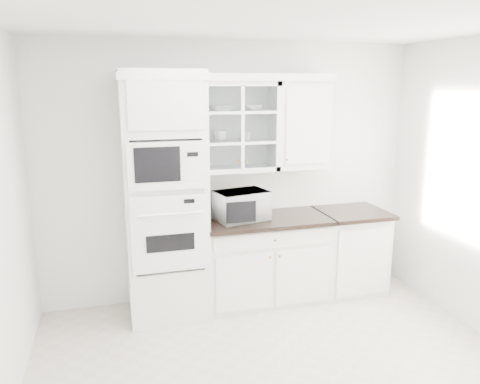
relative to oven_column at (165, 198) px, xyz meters
name	(u,v)px	position (x,y,z in m)	size (l,w,h in m)	color
ground	(288,383)	(0.75, -1.42, -1.19)	(4.00, 3.50, 0.01)	beige
room_shell	(274,149)	(0.75, -0.99, 0.58)	(4.00, 3.50, 2.70)	white
oven_column	(165,198)	(0.00, 0.00, 0.00)	(0.76, 0.68, 2.40)	white
base_cabinet_run	(264,258)	(1.03, 0.03, -0.74)	(1.32, 0.67, 0.92)	white
extra_base_cabinet	(349,250)	(2.03, 0.03, -0.74)	(0.72, 0.67, 0.92)	white
upper_cabinet_glass	(238,127)	(0.78, 0.17, 0.65)	(0.80, 0.33, 0.90)	white
upper_cabinet_solid	(300,125)	(1.46, 0.17, 0.65)	(0.55, 0.33, 0.90)	white
crown_molding	(228,77)	(0.68, 0.14, 1.14)	(2.14, 0.38, 0.07)	white
countertop_microwave	(241,205)	(0.77, 0.02, -0.13)	(0.51, 0.43, 0.30)	white
bowl_a	(220,108)	(0.59, 0.16, 0.84)	(0.25, 0.25, 0.06)	white
bowl_b	(254,108)	(0.95, 0.18, 0.84)	(0.18, 0.18, 0.05)	white
cup_a	(221,136)	(0.60, 0.18, 0.56)	(0.13, 0.13, 0.11)	white
cup_b	(247,136)	(0.87, 0.17, 0.55)	(0.09, 0.09, 0.09)	white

